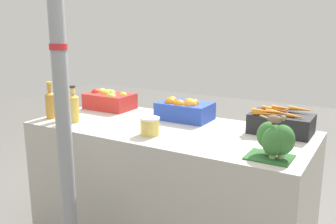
{
  "coord_description": "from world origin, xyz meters",
  "views": [
    {
      "loc": [
        1.17,
        -2.0,
        1.46
      ],
      "look_at": [
        0.0,
        0.0,
        0.91
      ],
      "focal_mm": 40.0,
      "sensor_mm": 36.0,
      "label": 1
    }
  ],
  "objects": [
    {
      "name": "sparrow_bird",
      "position": [
        0.74,
        -0.24,
        1.01
      ],
      "size": [
        0.14,
        0.04,
        0.05
      ],
      "rotation": [
        0.0,
        0.0,
        -0.11
      ],
      "color": "#4C3D2D",
      "rests_on": "broccoli_pile"
    },
    {
      "name": "juice_bottle_cloudy",
      "position": [
        -0.71,
        -0.21,
        0.93
      ],
      "size": [
        0.06,
        0.06,
        0.29
      ],
      "color": "beige",
      "rests_on": "market_table"
    },
    {
      "name": "carrot_crate",
      "position": [
        0.66,
        0.23,
        0.88
      ],
      "size": [
        0.36,
        0.24,
        0.16
      ],
      "color": "black",
      "rests_on": "market_table"
    },
    {
      "name": "juice_bottle_golden",
      "position": [
        -0.61,
        -0.21,
        0.91
      ],
      "size": [
        0.07,
        0.07,
        0.25
      ],
      "color": "gold",
      "rests_on": "market_table"
    },
    {
      "name": "juice_bottle_amber",
      "position": [
        -0.83,
        -0.21,
        0.92
      ],
      "size": [
        0.07,
        0.07,
        0.26
      ],
      "color": "gold",
      "rests_on": "market_table"
    },
    {
      "name": "pickle_jar",
      "position": [
        -0.01,
        -0.2,
        0.86
      ],
      "size": [
        0.12,
        0.12,
        0.11
      ],
      "color": "#DBBC56",
      "rests_on": "market_table"
    },
    {
      "name": "support_pole",
      "position": [
        -0.24,
        -0.67,
        1.27
      ],
      "size": [
        0.09,
        0.09,
        2.53
      ],
      "color": "gray",
      "rests_on": "ground_plane"
    },
    {
      "name": "orange_crate",
      "position": [
        -0.0,
        0.22,
        0.88
      ],
      "size": [
        0.36,
        0.24,
        0.16
      ],
      "color": "#2847B7",
      "rests_on": "market_table"
    },
    {
      "name": "broccoli_pile",
      "position": [
        0.74,
        -0.23,
        0.9
      ],
      "size": [
        0.23,
        0.18,
        0.18
      ],
      "color": "#2D602D",
      "rests_on": "market_table"
    },
    {
      "name": "market_table",
      "position": [
        0.0,
        0.0,
        0.4
      ],
      "size": [
        1.81,
        0.79,
        0.81
      ],
      "primitive_type": "cube",
      "color": "#B7B2A8",
      "rests_on": "ground_plane"
    },
    {
      "name": "apple_crate",
      "position": [
        -0.66,
        0.23,
        0.88
      ],
      "size": [
        0.36,
        0.24,
        0.15
      ],
      "color": "red",
      "rests_on": "market_table"
    }
  ]
}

